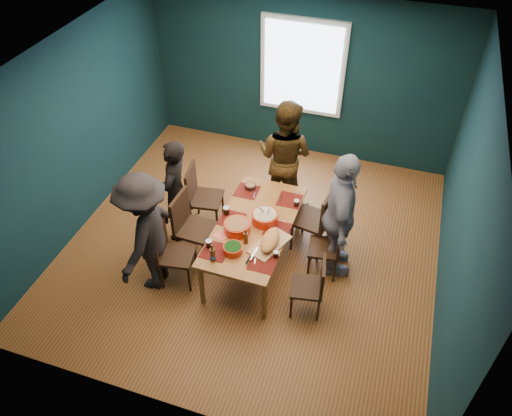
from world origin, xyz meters
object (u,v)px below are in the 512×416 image
at_px(chair_left_near, 169,249).
at_px(bowl_herbs, 233,249).
at_px(person_right, 340,217).
at_px(chair_right_near, 314,283).
at_px(chair_right_far, 319,216).
at_px(person_back, 285,156).
at_px(person_far_left, 176,192).
at_px(chair_right_mid, 331,244).
at_px(chair_left_mid, 189,222).
at_px(person_near_left, 146,233).
at_px(cutting_board, 270,241).
at_px(bowl_dumpling, 265,217).
at_px(chair_left_far, 199,193).
at_px(dining_table, 254,228).
at_px(bowl_salad, 237,227).

height_order(chair_left_near, bowl_herbs, chair_left_near).
bearing_deg(person_right, chair_right_near, 157.94).
xyz_separation_m(chair_right_near, bowl_herbs, (-1.01, -0.00, 0.26)).
xyz_separation_m(chair_left_near, person_right, (1.95, 0.85, 0.36)).
xyz_separation_m(chair_right_far, person_back, (-0.71, 0.79, 0.29)).
bearing_deg(person_far_left, bowl_herbs, 52.22).
xyz_separation_m(person_back, person_right, (1.00, -1.06, 0.03)).
relative_size(chair_right_mid, bowl_herbs, 3.73).
height_order(chair_left_mid, chair_right_far, chair_right_far).
xyz_separation_m(chair_right_mid, person_near_left, (-2.12, -0.86, 0.34)).
bearing_deg(cutting_board, bowl_dumpling, 137.21).
bearing_deg(bowl_dumpling, chair_right_mid, 3.43).
relative_size(chair_right_far, person_near_left, 0.59).
relative_size(chair_left_far, chair_right_near, 1.17).
bearing_deg(bowl_herbs, dining_table, 80.38).
height_order(chair_right_near, person_near_left, person_near_left).
distance_m(person_far_left, person_back, 1.64).
bearing_deg(dining_table, chair_left_mid, -171.43).
relative_size(chair_right_far, chair_right_mid, 1.16).
bearing_deg(dining_table, chair_right_far, 36.07).
bearing_deg(chair_left_mid, chair_right_near, -10.79).
bearing_deg(chair_right_mid, chair_right_near, -102.48).
bearing_deg(person_far_left, chair_left_mid, 41.07).
relative_size(chair_left_near, chair_right_near, 1.11).
xyz_separation_m(dining_table, chair_left_far, (-0.98, 0.50, -0.06)).
height_order(chair_left_far, person_far_left, person_far_left).
height_order(chair_right_far, bowl_herbs, chair_right_far).
bearing_deg(person_back, cutting_board, 110.54).
height_order(chair_left_mid, person_far_left, person_far_left).
height_order(person_back, cutting_board, person_back).
relative_size(dining_table, chair_left_far, 1.89).
xyz_separation_m(chair_right_far, person_far_left, (-1.92, -0.32, 0.19)).
relative_size(chair_left_far, chair_left_mid, 0.97).
distance_m(chair_right_far, bowl_herbs, 1.35).
relative_size(chair_right_far, person_back, 0.58).
height_order(chair_left_near, chair_right_near, chair_left_near).
height_order(person_far_left, person_back, person_back).
bearing_deg(chair_right_near, person_back, 105.77).
bearing_deg(person_far_left, person_back, 128.66).
bearing_deg(person_far_left, bowl_salad, 65.65).
height_order(chair_left_far, chair_left_near, chair_left_far).
bearing_deg(person_near_left, chair_right_mid, 112.17).
bearing_deg(chair_left_far, dining_table, -35.45).
bearing_deg(chair_right_near, person_far_left, 150.75).
height_order(chair_right_far, bowl_salad, chair_right_far).
xyz_separation_m(chair_left_far, person_right, (2.01, -0.26, 0.34)).
height_order(chair_left_mid, bowl_salad, chair_left_mid).
bearing_deg(chair_right_far, chair_left_far, -169.38).
distance_m(chair_right_far, chair_right_near, 1.08).
bearing_deg(chair_right_far, chair_right_mid, -46.31).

